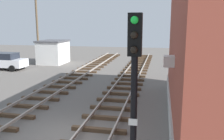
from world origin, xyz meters
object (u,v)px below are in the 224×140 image
at_px(signal_mast, 134,84).
at_px(parked_car_white, 6,61).
at_px(utility_pole_far, 37,28).
at_px(control_hut, 53,52).

xyz_separation_m(signal_mast, parked_car_white, (-15.23, 16.17, -2.27)).
bearing_deg(utility_pole_far, signal_mast, -56.10).
bearing_deg(signal_mast, utility_pole_far, 123.90).
distance_m(signal_mast, parked_car_white, 22.33).
relative_size(control_hut, parked_car_white, 0.90).
height_order(control_hut, utility_pole_far, utility_pole_far).
bearing_deg(utility_pole_far, parked_car_white, -108.19).
bearing_deg(parked_car_white, signal_mast, -46.72).
relative_size(control_hut, utility_pole_far, 0.48).
height_order(signal_mast, parked_car_white, signal_mast).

